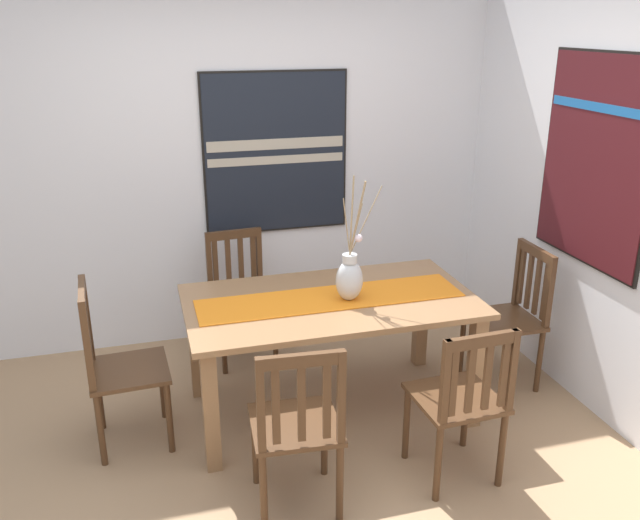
# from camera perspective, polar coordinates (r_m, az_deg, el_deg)

# --- Properties ---
(ground_plane) EXTENTS (6.40, 6.40, 0.03)m
(ground_plane) POSITION_cam_1_polar(r_m,az_deg,el_deg) (3.69, -0.47, -18.11)
(ground_plane) COLOR #A37F5B
(wall_back) EXTENTS (6.40, 0.12, 2.70)m
(wall_back) POSITION_cam_1_polar(r_m,az_deg,el_deg) (4.81, -6.45, 8.93)
(wall_back) COLOR silver
(wall_back) RESTS_ON ground_plane
(dining_table) EXTENTS (1.69, 0.93, 0.74)m
(dining_table) POSITION_cam_1_polar(r_m,az_deg,el_deg) (3.89, 0.90, -4.82)
(dining_table) COLOR #8E6642
(dining_table) RESTS_ON ground_plane
(table_runner) EXTENTS (1.55, 0.36, 0.01)m
(table_runner) POSITION_cam_1_polar(r_m,az_deg,el_deg) (3.85, 0.91, -3.31)
(table_runner) COLOR orange
(table_runner) RESTS_ON dining_table
(centerpiece_vase) EXTENTS (0.28, 0.16, 0.72)m
(centerpiece_vase) POSITION_cam_1_polar(r_m,az_deg,el_deg) (3.78, 2.57, -1.49)
(centerpiece_vase) COLOR silver
(centerpiece_vase) RESTS_ON dining_table
(chair_0) EXTENTS (0.45, 0.45, 0.92)m
(chair_0) POSITION_cam_1_polar(r_m,az_deg,el_deg) (3.19, -2.00, -14.08)
(chair_0) COLOR #4C301C
(chair_0) RESTS_ON ground_plane
(chair_1) EXTENTS (0.42, 0.42, 0.93)m
(chair_1) POSITION_cam_1_polar(r_m,az_deg,el_deg) (4.44, 16.23, -4.49)
(chair_1) COLOR #4C301C
(chair_1) RESTS_ON ground_plane
(chair_2) EXTENTS (0.44, 0.44, 0.97)m
(chair_2) POSITION_cam_1_polar(r_m,az_deg,el_deg) (3.81, -17.23, -8.52)
(chair_2) COLOR #4C301C
(chair_2) RESTS_ON ground_plane
(chair_3) EXTENTS (0.44, 0.44, 0.90)m
(chair_3) POSITION_cam_1_polar(r_m,az_deg,el_deg) (3.46, 12.14, -11.65)
(chair_3) COLOR #4C301C
(chair_3) RESTS_ON ground_plane
(chair_4) EXTENTS (0.45, 0.45, 0.89)m
(chair_4) POSITION_cam_1_polar(r_m,az_deg,el_deg) (4.65, -6.91, -2.83)
(chair_4) COLOR #4C301C
(chair_4) RESTS_ON ground_plane
(painting_on_back_wall) EXTENTS (1.04, 0.05, 1.15)m
(painting_on_back_wall) POSITION_cam_1_polar(r_m,az_deg,el_deg) (4.78, -3.84, 9.20)
(painting_on_back_wall) COLOR black
(painting_on_side_wall) EXTENTS (0.05, 0.93, 1.22)m
(painting_on_side_wall) POSITION_cam_1_polar(r_m,az_deg,el_deg) (4.16, 22.73, 7.89)
(painting_on_side_wall) COLOR black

